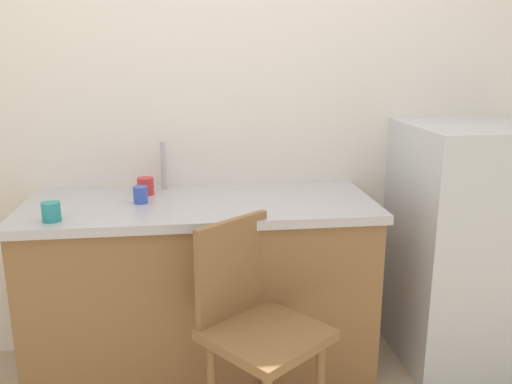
{
  "coord_description": "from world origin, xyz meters",
  "views": [
    {
      "loc": [
        -0.11,
        -1.7,
        1.52
      ],
      "look_at": [
        0.19,
        0.6,
        0.91
      ],
      "focal_mm": 37.72,
      "sensor_mm": 36.0,
      "label": 1
    }
  ],
  "objects_px": {
    "cup_red": "(146,186)",
    "cup_blue": "(140,195)",
    "chair": "(255,323)",
    "refrigerator": "(466,245)",
    "cup_teal": "(51,212)"
  },
  "relations": [
    {
      "from": "chair",
      "to": "cup_red",
      "type": "xyz_separation_m",
      "value": [
        -0.44,
        0.64,
        0.4
      ]
    },
    {
      "from": "cup_teal",
      "to": "cup_blue",
      "type": "bearing_deg",
      "value": 34.09
    },
    {
      "from": "cup_red",
      "to": "cup_blue",
      "type": "distance_m",
      "value": 0.15
    },
    {
      "from": "cup_red",
      "to": "chair",
      "type": "bearing_deg",
      "value": -55.66
    },
    {
      "from": "refrigerator",
      "to": "chair",
      "type": "relative_size",
      "value": 1.33
    },
    {
      "from": "refrigerator",
      "to": "chair",
      "type": "bearing_deg",
      "value": -157.01
    },
    {
      "from": "cup_blue",
      "to": "refrigerator",
      "type": "bearing_deg",
      "value": -0.84
    },
    {
      "from": "refrigerator",
      "to": "chair",
      "type": "height_order",
      "value": "refrigerator"
    },
    {
      "from": "chair",
      "to": "cup_teal",
      "type": "relative_size",
      "value": 11.43
    },
    {
      "from": "refrigerator",
      "to": "cup_blue",
      "type": "xyz_separation_m",
      "value": [
        -1.56,
        0.02,
        0.3
      ]
    },
    {
      "from": "chair",
      "to": "cup_teal",
      "type": "xyz_separation_m",
      "value": [
        -0.79,
        0.27,
        0.4
      ]
    },
    {
      "from": "chair",
      "to": "cup_blue",
      "type": "distance_m",
      "value": 0.78
    },
    {
      "from": "refrigerator",
      "to": "cup_teal",
      "type": "distance_m",
      "value": 1.93
    },
    {
      "from": "chair",
      "to": "cup_red",
      "type": "bearing_deg",
      "value": 86.36
    },
    {
      "from": "refrigerator",
      "to": "cup_blue",
      "type": "distance_m",
      "value": 1.59
    }
  ]
}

